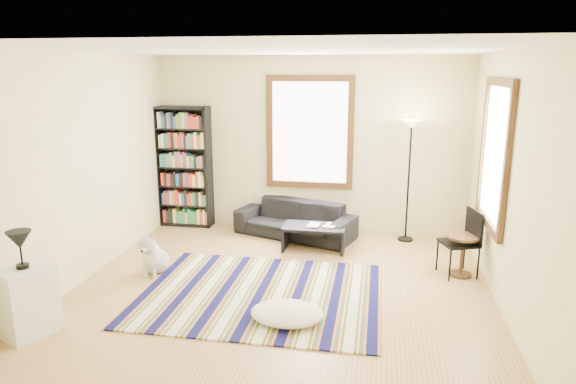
% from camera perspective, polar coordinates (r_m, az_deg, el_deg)
% --- Properties ---
extents(floor, '(5.00, 5.00, 0.10)m').
position_cam_1_polar(floor, '(6.32, -0.81, -11.26)').
color(floor, tan).
rests_on(floor, ground).
extents(ceiling, '(5.00, 5.00, 0.10)m').
position_cam_1_polar(ceiling, '(5.73, -0.91, 16.03)').
color(ceiling, white).
rests_on(ceiling, floor).
extents(wall_back, '(5.00, 0.10, 2.80)m').
position_cam_1_polar(wall_back, '(8.34, 2.49, 5.31)').
color(wall_back, beige).
rests_on(wall_back, floor).
extents(wall_front, '(5.00, 0.10, 2.80)m').
position_cam_1_polar(wall_front, '(3.48, -8.91, -6.97)').
color(wall_front, beige).
rests_on(wall_front, floor).
extents(wall_left, '(0.10, 5.00, 2.80)m').
position_cam_1_polar(wall_left, '(6.81, -22.45, 2.36)').
color(wall_left, beige).
rests_on(wall_left, floor).
extents(wall_right, '(0.10, 5.00, 2.80)m').
position_cam_1_polar(wall_right, '(5.94, 24.09, 0.66)').
color(wall_right, beige).
rests_on(wall_right, floor).
extents(window_back, '(1.20, 0.06, 1.60)m').
position_cam_1_polar(window_back, '(8.23, 2.42, 6.61)').
color(window_back, white).
rests_on(window_back, wall_back).
extents(window_right, '(0.06, 1.20, 1.60)m').
position_cam_1_polar(window_right, '(6.65, 22.00, 3.91)').
color(window_right, white).
rests_on(window_right, wall_right).
extents(rug, '(2.81, 2.25, 0.02)m').
position_cam_1_polar(rug, '(6.20, -3.10, -11.19)').
color(rug, '#0C0D3D').
rests_on(rug, floor).
extents(sofa, '(2.01, 1.30, 0.55)m').
position_cam_1_polar(sofa, '(8.12, 0.79, -3.06)').
color(sofa, black).
rests_on(sofa, floor).
extents(bookshelf, '(0.90, 0.30, 2.00)m').
position_cam_1_polar(bookshelf, '(8.70, -11.46, 2.74)').
color(bookshelf, black).
rests_on(bookshelf, floor).
extents(coffee_table, '(1.02, 0.79, 0.36)m').
position_cam_1_polar(coffee_table, '(7.58, 2.93, -5.07)').
color(coffee_table, black).
rests_on(coffee_table, floor).
extents(book_a, '(0.21, 0.26, 0.02)m').
position_cam_1_polar(book_a, '(7.53, 2.19, -3.65)').
color(book_a, beige).
rests_on(book_a, coffee_table).
extents(book_b, '(0.25, 0.29, 0.02)m').
position_cam_1_polar(book_b, '(7.55, 4.12, -3.64)').
color(book_b, beige).
rests_on(book_b, coffee_table).
extents(floor_cushion, '(0.94, 0.83, 0.19)m').
position_cam_1_polar(floor_cushion, '(5.55, -0.11, -13.33)').
color(floor_cushion, beige).
rests_on(floor_cushion, floor).
extents(floor_lamp, '(0.39, 0.39, 1.86)m').
position_cam_1_polar(floor_lamp, '(7.97, 13.24, 1.12)').
color(floor_lamp, black).
rests_on(floor_lamp, floor).
extents(side_table, '(0.50, 0.50, 0.54)m').
position_cam_1_polar(side_table, '(6.98, 18.75, -6.72)').
color(side_table, '#4F2E13').
rests_on(side_table, floor).
extents(folding_chair, '(0.53, 0.52, 0.86)m').
position_cam_1_polar(folding_chair, '(6.93, 18.43, -5.42)').
color(folding_chair, black).
rests_on(folding_chair, floor).
extents(white_cabinet, '(0.55, 0.61, 0.70)m').
position_cam_1_polar(white_cabinet, '(5.84, -26.99, -10.72)').
color(white_cabinet, silver).
rests_on(white_cabinet, floor).
extents(table_lamp, '(0.31, 0.31, 0.38)m').
position_cam_1_polar(table_lamp, '(5.65, -27.58, -5.71)').
color(table_lamp, black).
rests_on(table_lamp, white_cabinet).
extents(dog, '(0.42, 0.55, 0.52)m').
position_cam_1_polar(dog, '(6.92, -14.49, -6.66)').
color(dog, silver).
rests_on(dog, floor).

